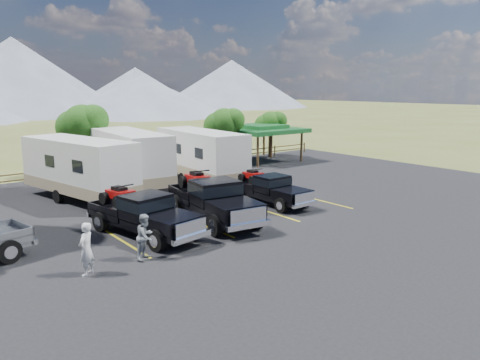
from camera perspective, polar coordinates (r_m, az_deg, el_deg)
ground at (r=20.72m, az=5.88°, el=-6.92°), size 320.00×320.00×0.00m
asphalt_lot at (r=22.86m, az=0.64°, el=-5.05°), size 44.00×34.00×0.04m
stall_lines at (r=23.62m, az=-0.88°, el=-4.46°), size 12.12×5.50×0.01m
tree_ne_a at (r=38.64m, az=-1.97°, el=6.87°), size 3.11×2.92×4.76m
tree_ne_b at (r=43.21m, az=3.73°, el=6.85°), size 2.77×2.59×4.27m
tree_north at (r=35.23m, az=-18.68°, el=6.44°), size 3.46×3.24×5.25m
rail_fence at (r=36.68m, az=-12.16°, el=1.86°), size 36.12×0.12×1.00m
pavilion at (r=41.18m, az=2.61°, el=6.17°), size 6.20×6.20×3.22m
rig_left at (r=20.92m, az=-11.79°, el=-3.96°), size 3.08×6.46×2.07m
rig_center at (r=22.75m, az=-3.35°, el=-2.26°), size 3.13×7.02×2.27m
rig_right at (r=26.06m, az=3.60°, el=-1.01°), size 1.94×5.44×1.82m
trailer_left at (r=28.21m, az=-19.02°, el=1.34°), size 4.26×10.16×3.52m
trailer_center at (r=30.95m, az=-13.27°, el=2.60°), size 3.44×10.47×3.62m
trailer_right at (r=31.71m, az=-4.80°, el=2.96°), size 3.11×10.17×3.52m
person_a at (r=17.07m, az=-18.24°, el=-7.99°), size 0.82×0.77×1.88m
person_b at (r=18.06m, az=-11.45°, el=-6.78°), size 1.08×1.03×1.76m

